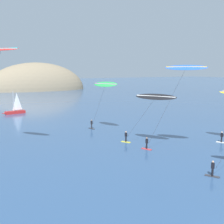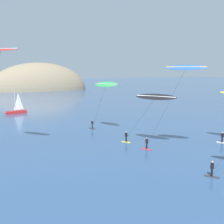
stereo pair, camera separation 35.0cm
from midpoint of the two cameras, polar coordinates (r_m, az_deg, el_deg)
headland_island at (r=156.28m, az=-16.62°, el=4.32°), size 64.39×38.78×28.88m
sailboat_near at (r=74.25m, az=-18.91°, el=0.19°), size 5.97×2.17×5.70m
kitesurfer_black at (r=39.94m, az=8.71°, el=2.50°), size 4.85×7.98×7.68m
kitesurfer_blue at (r=37.12m, az=14.47°, el=7.57°), size 5.68×7.29×11.67m
kitesurfer_green at (r=49.35m, az=-1.25°, el=5.05°), size 3.17×6.91×8.95m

